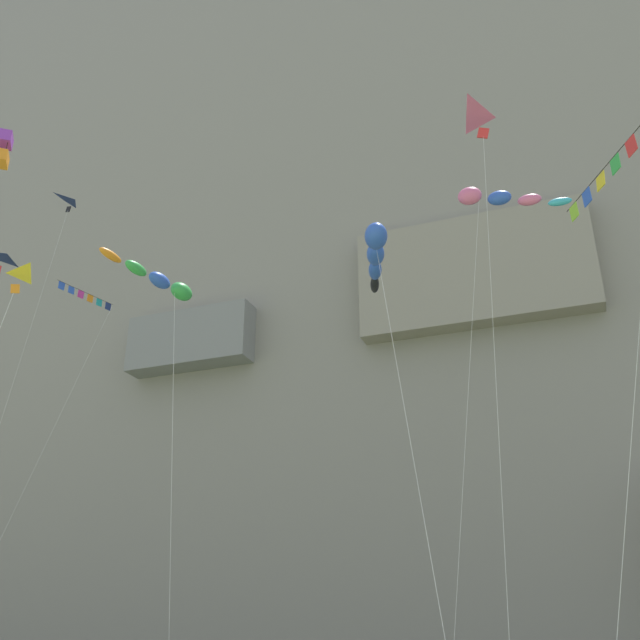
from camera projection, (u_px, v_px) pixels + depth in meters
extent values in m
cube|color=gray|center=(481.00, 201.00, 68.38)|extent=(180.00, 21.26, 83.14)
cube|color=gray|center=(195.00, 343.00, 60.39)|extent=(11.07, 3.83, 4.87)
cube|color=gray|center=(475.00, 277.00, 53.93)|extent=(17.35, 3.59, 8.77)
pyramid|color=pink|center=(498.00, 129.00, 25.68)|extent=(1.35, 1.79, 0.33)
cube|color=red|center=(483.00, 133.00, 25.71)|extent=(0.48, 0.15, 0.51)
cylinder|color=silver|center=(496.00, 382.00, 20.71)|extent=(0.72, 2.52, 19.70)
pyramid|color=navy|center=(5.00, 264.00, 37.30)|extent=(1.80, 2.17, 0.19)
cube|color=purple|center=(2.00, 139.00, 30.70)|extent=(1.10, 1.10, 0.55)
cylinder|color=black|center=(7.00, 147.00, 30.37)|extent=(0.03, 0.03, 1.48)
ellipsoid|color=blue|center=(376.00, 236.00, 26.14)|extent=(1.19, 1.52, 0.94)
ellipsoid|color=blue|center=(376.00, 254.00, 27.60)|extent=(1.04, 1.47, 0.78)
ellipsoid|color=blue|center=(375.00, 270.00, 29.05)|extent=(0.89, 1.41, 0.63)
ellipsoid|color=black|center=(375.00, 284.00, 30.51)|extent=(0.74, 1.35, 0.48)
cylinder|color=silver|center=(411.00, 444.00, 20.62)|extent=(2.98, 4.79, 16.35)
cylinder|color=black|center=(606.00, 165.00, 21.76)|extent=(2.58, 4.58, 0.03)
cube|color=red|center=(631.00, 146.00, 20.47)|extent=(0.28, 0.43, 0.51)
cube|color=green|center=(615.00, 164.00, 21.26)|extent=(0.25, 0.42, 0.51)
cube|color=yellow|center=(601.00, 181.00, 22.04)|extent=(0.29, 0.44, 0.51)
cube|color=blue|center=(587.00, 197.00, 22.83)|extent=(0.27, 0.42, 0.51)
cube|color=#8CCC33|center=(574.00, 212.00, 23.62)|extent=(0.27, 0.43, 0.51)
cylinder|color=silver|center=(635.00, 395.00, 16.33)|extent=(3.82, 0.86, 16.23)
ellipsoid|color=pink|center=(470.00, 196.00, 28.14)|extent=(1.18, 0.96, 0.83)
ellipsoid|color=blue|center=(499.00, 198.00, 27.99)|extent=(1.13, 0.83, 0.70)
ellipsoid|color=pink|center=(530.00, 200.00, 27.84)|extent=(1.08, 0.70, 0.57)
ellipsoid|color=#38B2D1|center=(560.00, 202.00, 27.69)|extent=(1.03, 0.57, 0.44)
cylinder|color=silver|center=(466.00, 430.00, 23.82)|extent=(2.32, 1.69, 18.78)
cylinder|color=black|center=(86.00, 293.00, 43.43)|extent=(1.02, 4.05, 0.02)
cube|color=navy|center=(108.00, 306.00, 44.63)|extent=(0.14, 0.41, 0.46)
cube|color=teal|center=(99.00, 302.00, 44.11)|extent=(0.15, 0.41, 0.46)
cube|color=orange|center=(90.00, 298.00, 43.59)|extent=(0.14, 0.41, 0.46)
cube|color=#CC3399|center=(81.00, 294.00, 43.07)|extent=(0.15, 0.42, 0.46)
cube|color=blue|center=(71.00, 290.00, 42.54)|extent=(0.16, 0.42, 0.46)
cube|color=blue|center=(62.00, 286.00, 42.02)|extent=(0.14, 0.41, 0.46)
cylinder|color=silver|center=(32.00, 474.00, 38.33)|extent=(2.93, 6.00, 22.34)
ellipsoid|color=green|center=(181.00, 292.00, 29.50)|extent=(0.87, 1.22, 0.75)
ellipsoid|color=blue|center=(160.00, 280.00, 28.43)|extent=(0.74, 1.20, 0.62)
ellipsoid|color=green|center=(136.00, 268.00, 27.36)|extent=(0.62, 1.17, 0.49)
ellipsoid|color=orange|center=(110.00, 255.00, 26.29)|extent=(0.49, 1.14, 0.37)
cylinder|color=silver|center=(172.00, 483.00, 24.90)|extent=(2.13, 1.38, 15.97)
pyramid|color=yellow|center=(3.00, 284.00, 19.03)|extent=(1.11, 1.15, 0.12)
cube|color=orange|center=(15.00, 289.00, 19.09)|extent=(0.22, 0.19, 0.29)
pyramid|color=navy|center=(74.00, 206.00, 44.39)|extent=(1.07, 1.51, 0.25)
cube|color=black|center=(68.00, 209.00, 44.53)|extent=(0.41, 0.09, 0.44)
cylinder|color=silver|center=(5.00, 408.00, 36.30)|extent=(1.41, 5.49, 27.59)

